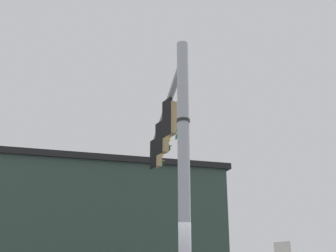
% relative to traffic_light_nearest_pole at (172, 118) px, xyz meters
% --- Properties ---
extents(signal_pole, '(0.31, 0.31, 7.37)m').
position_rel_traffic_light_nearest_pole_xyz_m(signal_pole, '(2.17, -0.83, -2.32)').
color(signal_pole, '#ADB2B7').
rests_on(signal_pole, ground).
extents(mast_arm, '(7.19, 2.84, 0.21)m').
position_rel_traffic_light_nearest_pole_xyz_m(mast_arm, '(-1.39, 0.49, 0.80)').
color(mast_arm, '#ADB2B7').
extents(traffic_light_nearest_pole, '(0.54, 0.49, 1.31)m').
position_rel_traffic_light_nearest_pole_xyz_m(traffic_light_nearest_pole, '(0.00, 0.00, 0.00)').
color(traffic_light_nearest_pole, black).
extents(traffic_light_mid_inner, '(0.54, 0.49, 1.31)m').
position_rel_traffic_light_nearest_pole_xyz_m(traffic_light_mid_inner, '(-2.10, 0.78, 0.00)').
color(traffic_light_mid_inner, black).
extents(traffic_light_mid_outer, '(0.54, 0.49, 1.31)m').
position_rel_traffic_light_nearest_pole_xyz_m(traffic_light_mid_outer, '(-4.19, 1.56, 0.00)').
color(traffic_light_mid_outer, black).
extents(street_name_sign, '(1.44, 0.66, 0.22)m').
position_rel_traffic_light_nearest_pole_xyz_m(street_name_sign, '(1.85, -0.71, -0.90)').
color(street_name_sign, '#147238').
extents(bird_flying, '(0.25, 0.22, 0.07)m').
position_rel_traffic_light_nearest_pole_xyz_m(bird_flying, '(-6.22, 3.43, 3.14)').
color(bird_flying, gray).
extents(storefront_building, '(10.66, 13.08, 6.64)m').
position_rel_traffic_light_nearest_pole_xyz_m(storefront_building, '(-11.27, 1.76, -2.67)').
color(storefront_building, '#33473D').
rests_on(storefront_building, ground).
extents(tree_by_storefront, '(4.03, 4.03, 6.26)m').
position_rel_traffic_light_nearest_pole_xyz_m(tree_by_storefront, '(-11.52, -1.50, -1.76)').
color(tree_by_storefront, '#4C3823').
rests_on(tree_by_storefront, ground).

